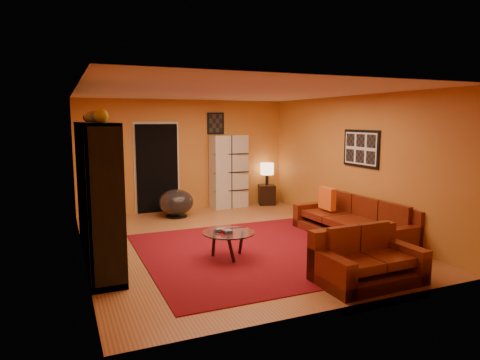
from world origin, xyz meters
name	(u,v)px	position (x,y,z in m)	size (l,w,h in m)	color
floor	(234,241)	(0.00, 0.00, 0.00)	(6.00, 6.00, 0.00)	#97582E
ceiling	(233,92)	(0.00, 0.00, 2.60)	(6.00, 6.00, 0.00)	white
wall_back	(186,155)	(0.00, 3.00, 1.30)	(6.00, 6.00, 0.00)	#C5752B
wall_front	(337,197)	(0.00, -3.00, 1.30)	(6.00, 6.00, 0.00)	#C5752B
wall_left	(80,176)	(-2.50, 0.00, 1.30)	(6.00, 6.00, 0.00)	#C5752B
wall_right	(351,163)	(2.50, 0.00, 1.30)	(6.00, 6.00, 0.00)	#C5752B
rug	(255,251)	(0.10, -0.70, 0.01)	(3.60, 3.60, 0.01)	#5E0A13
doorway	(157,168)	(-0.70, 2.96, 1.02)	(0.95, 0.10, 2.04)	black
wall_art_right	(361,148)	(2.48, -0.30, 1.60)	(0.03, 1.00, 0.70)	black
wall_art_back	(216,123)	(0.75, 2.98, 2.05)	(0.42, 0.03, 0.52)	black
entertainment_unit	(96,191)	(-2.27, 0.00, 1.05)	(0.45, 3.00, 2.10)	black
tv	(100,194)	(-2.23, 0.06, 1.00)	(0.13, 0.96, 0.55)	black
sofa	(357,223)	(2.14, -0.68, 0.28)	(1.11, 2.48, 0.85)	#55180B
loveseat	(364,260)	(0.90, -2.42, 0.29)	(1.40, 0.86, 0.85)	#55180B
throw_pillow	(327,198)	(1.95, -0.01, 0.63)	(0.12, 0.42, 0.42)	orange
coffee_table	(229,235)	(-0.42, -0.83, 0.37)	(0.82, 0.82, 0.41)	silver
storage_cabinet	(229,172)	(1.02, 2.80, 0.88)	(0.88, 0.39, 1.77)	beige
bowl_chair	(176,202)	(-0.45, 2.26, 0.33)	(0.76, 0.76, 0.61)	black
side_table	(267,195)	(2.04, 2.75, 0.25)	(0.40, 0.40, 0.50)	black
table_lamp	(267,169)	(2.04, 2.75, 0.90)	(0.33, 0.33, 0.56)	black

